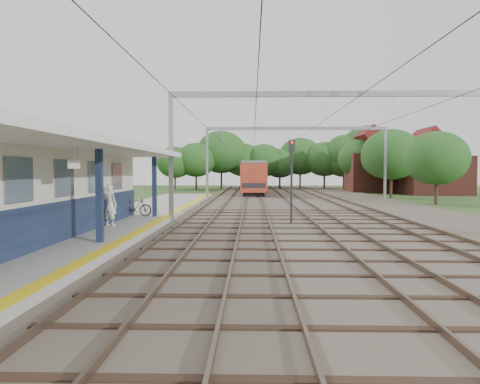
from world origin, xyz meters
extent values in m
plane|color=#2D4C1E|center=(0.00, 0.00, 0.00)|extent=(160.00, 160.00, 0.00)
cube|color=#473D33|center=(4.00, 30.00, 0.05)|extent=(18.00, 90.00, 0.10)
cube|color=gray|center=(-7.50, 14.00, 0.17)|extent=(5.00, 52.00, 0.35)
cube|color=yellow|center=(-5.25, 14.00, 0.35)|extent=(0.45, 52.00, 0.01)
cube|color=beige|center=(-8.90, 7.00, 2.05)|extent=(3.20, 18.00, 3.40)
cube|color=#131F3C|center=(-7.28, 7.00, 1.05)|extent=(0.06, 18.00, 1.40)
cube|color=slate|center=(-7.27, 7.00, 2.55)|extent=(0.05, 16.00, 1.30)
cube|color=#131F3C|center=(-5.90, 6.00, 1.95)|extent=(0.22, 0.22, 3.20)
cube|color=#131F3C|center=(-5.90, 15.00, 1.95)|extent=(0.22, 0.22, 3.20)
cube|color=silver|center=(-7.80, 6.00, 3.67)|extent=(6.40, 20.00, 0.24)
cube|color=white|center=(-6.00, 4.00, 3.00)|extent=(0.06, 0.85, 0.26)
cube|color=brown|center=(-4.22, 30.00, 0.17)|extent=(0.07, 88.00, 0.15)
cube|color=brown|center=(-2.78, 30.00, 0.17)|extent=(0.07, 88.00, 0.15)
cube|color=brown|center=(-1.22, 30.00, 0.17)|extent=(0.07, 88.00, 0.15)
cube|color=brown|center=(0.22, 30.00, 0.17)|extent=(0.07, 88.00, 0.15)
cube|color=brown|center=(2.48, 30.00, 0.17)|extent=(0.07, 88.00, 0.15)
cube|color=brown|center=(3.92, 30.00, 0.17)|extent=(0.07, 88.00, 0.15)
cube|color=brown|center=(6.08, 30.00, 0.17)|extent=(0.07, 88.00, 0.15)
cube|color=brown|center=(7.52, 30.00, 0.17)|extent=(0.07, 88.00, 0.15)
cube|color=gray|center=(-5.00, 15.00, 3.50)|extent=(0.22, 0.22, 7.00)
cube|color=gray|center=(3.50, 15.00, 6.85)|extent=(17.00, 0.20, 0.30)
cube|color=gray|center=(-5.00, 35.00, 3.50)|extent=(0.22, 0.22, 7.00)
cube|color=gray|center=(12.00, 35.00, 3.50)|extent=(0.22, 0.22, 7.00)
cube|color=gray|center=(3.50, 35.00, 6.85)|extent=(17.00, 0.20, 0.30)
cylinder|color=black|center=(-3.50, 30.00, 5.50)|extent=(0.02, 88.00, 0.02)
cylinder|color=black|center=(-0.50, 30.00, 5.50)|extent=(0.02, 88.00, 0.02)
cylinder|color=black|center=(3.20, 30.00, 5.50)|extent=(0.02, 88.00, 0.02)
cylinder|color=black|center=(6.80, 30.00, 5.50)|extent=(0.02, 88.00, 0.02)
cylinder|color=#382619|center=(-10.00, 61.00, 1.44)|extent=(0.28, 0.28, 2.88)
ellipsoid|color=#1F4D1B|center=(-10.00, 61.00, 4.96)|extent=(6.72, 6.72, 5.76)
cylinder|color=#382619|center=(-4.00, 63.00, 1.26)|extent=(0.28, 0.28, 2.52)
ellipsoid|color=#1F4D1B|center=(-4.00, 63.00, 4.34)|extent=(5.88, 5.88, 5.04)
cylinder|color=#382619|center=(2.00, 60.00, 1.62)|extent=(0.28, 0.28, 3.24)
ellipsoid|color=#1F4D1B|center=(2.00, 60.00, 5.58)|extent=(7.56, 7.56, 6.48)
cylinder|color=#382619|center=(8.00, 62.00, 1.35)|extent=(0.28, 0.28, 2.70)
ellipsoid|color=#1F4D1B|center=(8.00, 62.00, 4.65)|extent=(6.30, 6.30, 5.40)
cylinder|color=#382619|center=(14.50, 38.00, 1.26)|extent=(0.28, 0.28, 2.52)
ellipsoid|color=#1F4D1B|center=(14.50, 38.00, 4.34)|extent=(5.88, 5.88, 5.04)
cylinder|color=#382619|center=(15.00, 54.00, 1.44)|extent=(0.28, 0.28, 2.88)
ellipsoid|color=#1F4D1B|center=(15.00, 54.00, 4.96)|extent=(6.72, 6.72, 5.76)
cube|color=brown|center=(21.00, 46.00, 2.25)|extent=(7.00, 6.00, 4.50)
cube|color=maroon|center=(21.00, 46.00, 5.40)|extent=(4.99, 6.12, 4.99)
cube|color=brown|center=(16.00, 52.00, 2.50)|extent=(8.00, 6.00, 5.00)
cube|color=maroon|center=(16.00, 52.00, 5.90)|extent=(5.52, 6.12, 5.52)
imported|color=silver|center=(-6.96, 10.63, 1.28)|extent=(0.80, 0.68, 1.86)
imported|color=black|center=(-6.93, 15.00, 0.86)|extent=(1.74, 0.64, 1.02)
cube|color=black|center=(-0.50, 46.89, 0.32)|extent=(2.26, 16.15, 0.44)
cube|color=maroon|center=(-0.50, 46.89, 2.08)|extent=(2.83, 17.55, 3.06)
cube|color=black|center=(-0.50, 46.89, 2.39)|extent=(2.87, 16.15, 0.88)
cube|color=slate|center=(-0.50, 46.89, 3.73)|extent=(2.60, 17.55, 0.28)
cube|color=black|center=(-0.50, 65.04, 0.32)|extent=(2.26, 16.15, 0.44)
cube|color=maroon|center=(-0.50, 65.04, 2.08)|extent=(2.83, 17.55, 3.06)
cube|color=black|center=(-0.50, 65.04, 2.39)|extent=(2.87, 16.15, 0.88)
cube|color=slate|center=(-0.50, 65.04, 3.73)|extent=(2.60, 17.55, 0.28)
cylinder|color=black|center=(1.35, 14.02, 1.99)|extent=(0.13, 0.13, 3.99)
cube|color=black|center=(1.35, 14.02, 4.09)|extent=(0.32, 0.22, 0.55)
sphere|color=red|center=(1.35, 13.92, 4.24)|extent=(0.14, 0.14, 0.14)
camera|label=1|loc=(-0.65, -9.89, 2.81)|focal=35.00mm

